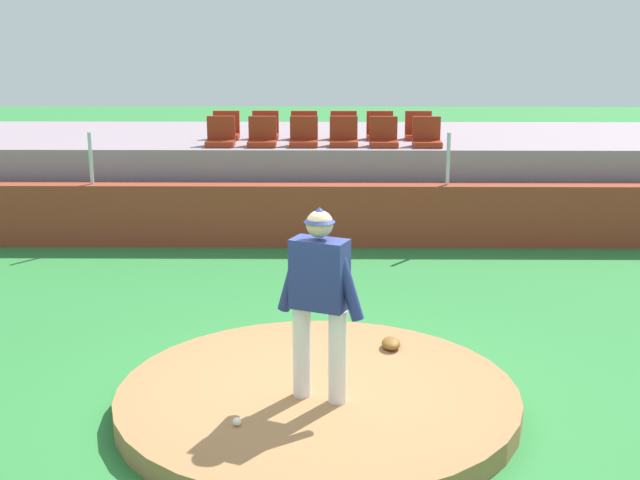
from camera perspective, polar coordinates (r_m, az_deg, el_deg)
name	(u,v)px	position (r m, az deg, el deg)	size (l,w,h in m)	color
ground_plane	(318,409)	(8.27, -0.16, -11.23)	(60.00, 60.00, 0.00)	#2C7937
pitchers_mound	(318,399)	(8.23, -0.16, -10.58)	(3.80, 3.80, 0.21)	#9E6D44
pitcher	(320,290)	(7.61, -0.03, -3.36)	(0.81, 0.44, 1.80)	silver
baseball	(237,422)	(7.51, -5.56, -11.99)	(0.07, 0.07, 0.07)	white
fielding_glove	(391,343)	(9.15, 4.77, -6.90)	(0.30, 0.20, 0.11)	brown
brick_barrier	(323,215)	(13.98, 0.18, 1.70)	(14.97, 0.40, 1.02)	maroon
fence_post_left	(91,158)	(14.34, -15.07, 5.30)	(0.06, 0.06, 0.84)	silver
fence_post_right	(448,159)	(13.94, 8.56, 5.39)	(0.06, 0.06, 0.84)	silver
bleacher_platform	(324,173)	(16.43, 0.24, 4.47)	(14.38, 4.18, 1.51)	gray
stadium_chair_0	(221,137)	(14.87, -6.66, 6.87)	(0.48, 0.44, 0.50)	maroon
stadium_chair_1	(262,137)	(14.77, -3.88, 6.89)	(0.48, 0.44, 0.50)	maroon
stadium_chair_2	(304,137)	(14.75, -1.09, 6.91)	(0.48, 0.44, 0.50)	maroon
stadium_chair_3	(344,137)	(14.77, 1.59, 6.91)	(0.48, 0.44, 0.50)	maroon
stadium_chair_4	(384,137)	(14.76, 4.27, 6.87)	(0.48, 0.44, 0.50)	maroon
stadium_chair_5	(427,137)	(14.81, 7.15, 6.83)	(0.48, 0.44, 0.50)	maroon
stadium_chair_6	(226,130)	(15.75, -6.30, 7.30)	(0.48, 0.44, 0.50)	maroon
stadium_chair_7	(265,130)	(15.71, -3.68, 7.34)	(0.48, 0.44, 0.50)	maroon
stadium_chair_8	(304,130)	(15.64, -1.08, 7.33)	(0.48, 0.44, 0.50)	maroon
stadium_chair_9	(344,130)	(15.64, 1.59, 7.33)	(0.48, 0.44, 0.50)	maroon
stadium_chair_10	(380,131)	(15.67, 4.02, 7.31)	(0.48, 0.44, 0.50)	maroon
stadium_chair_11	(419,131)	(15.73, 6.60, 7.28)	(0.48, 0.44, 0.50)	maroon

